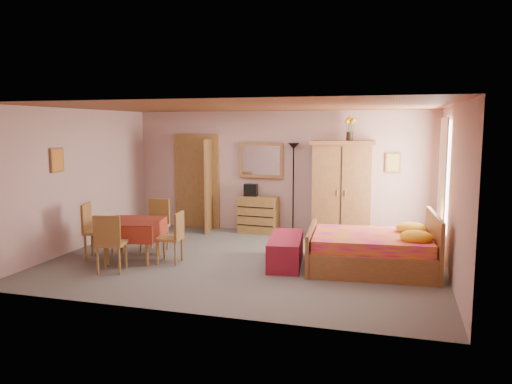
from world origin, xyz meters
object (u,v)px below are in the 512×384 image
(wall_mirror, at_px, (261,160))
(chest_of_drawers, at_px, (258,215))
(wardrobe, at_px, (341,190))
(chair_east, at_px, (169,238))
(dining_table, at_px, (133,240))
(chair_south, at_px, (111,243))
(sunflower_vase, at_px, (350,129))
(chair_west, at_px, (98,231))
(bed, at_px, (371,240))
(chair_north, at_px, (154,226))
(bench, at_px, (286,250))
(floor_lamp, at_px, (293,189))
(stereo, at_px, (251,190))

(wall_mirror, bearing_deg, chest_of_drawers, -90.62)
(wardrobe, relative_size, chair_east, 2.30)
(dining_table, relative_size, chair_south, 1.02)
(sunflower_vase, distance_m, chair_west, 5.16)
(chair_south, distance_m, chair_east, 0.96)
(chest_of_drawers, relative_size, chair_west, 0.87)
(wardrobe, height_order, dining_table, wardrobe)
(wall_mirror, xyz_separation_m, bed, (2.48, -2.35, -1.09))
(wall_mirror, distance_m, bed, 3.58)
(chair_north, bearing_deg, wardrobe, -143.52)
(chair_south, bearing_deg, chest_of_drawers, 53.42)
(sunflower_vase, bearing_deg, chair_west, -145.51)
(bench, height_order, chair_north, chair_north)
(floor_lamp, xyz_separation_m, bed, (1.75, -2.26, -0.50))
(chest_of_drawers, height_order, chair_north, chair_north)
(wardrobe, relative_size, chair_north, 2.10)
(bench, bearing_deg, sunflower_vase, 70.24)
(bench, height_order, chair_south, chair_south)
(chest_of_drawers, bearing_deg, wardrobe, 1.75)
(floor_lamp, relative_size, wardrobe, 0.97)
(wardrobe, xyz_separation_m, chair_north, (-3.18, -2.00, -0.52))
(bench, xyz_separation_m, chair_west, (-3.21, -0.53, 0.25))
(floor_lamp, relative_size, bench, 1.39)
(sunflower_vase, relative_size, bench, 0.35)
(chest_of_drawers, bearing_deg, sunflower_vase, 2.76)
(wall_mirror, xyz_separation_m, chair_south, (-1.45, -3.62, -1.09))
(stereo, xyz_separation_m, wardrobe, (1.95, -0.10, 0.08))
(chair_west, bearing_deg, bed, 82.04)
(chair_north, bearing_deg, wall_mirror, -117.72)
(sunflower_vase, distance_m, dining_table, 4.70)
(stereo, xyz_separation_m, sunflower_vase, (2.08, -0.07, 1.32))
(dining_table, distance_m, chair_west, 0.66)
(floor_lamp, xyz_separation_m, chair_north, (-2.14, -2.17, -0.49))
(bench, relative_size, chair_east, 1.60)
(sunflower_vase, xyz_separation_m, dining_table, (-3.36, -2.69, -1.89))
(wall_mirror, xyz_separation_m, floor_lamp, (0.73, -0.09, -0.58))
(stereo, relative_size, bed, 0.14)
(wardrobe, relative_size, bench, 1.44)
(dining_table, bearing_deg, chair_south, -88.63)
(sunflower_vase, relative_size, bed, 0.24)
(chest_of_drawers, relative_size, wardrobe, 0.42)
(chair_north, bearing_deg, sunflower_vase, -144.21)
(stereo, distance_m, wardrobe, 1.95)
(bench, bearing_deg, chest_of_drawers, 116.22)
(dining_table, height_order, chair_south, chair_south)
(dining_table, height_order, chair_east, chair_east)
(dining_table, bearing_deg, chair_west, -174.34)
(chest_of_drawers, height_order, chair_west, chair_west)
(chair_north, bearing_deg, chair_west, 50.35)
(chair_west, bearing_deg, floor_lamp, 119.76)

